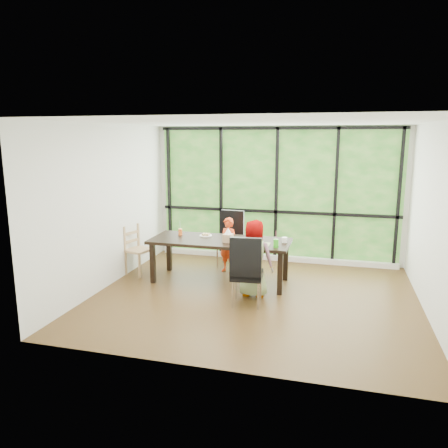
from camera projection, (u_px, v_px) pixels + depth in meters
The scene contains 23 objects.
ground at pixel (254, 297), 6.82m from camera, with size 5.00×5.00×0.00m, color black.
back_wall at pixel (277, 194), 8.68m from camera, with size 5.00×5.00×0.00m, color silver.
foliage_backdrop at pixel (277, 194), 8.66m from camera, with size 4.80×0.02×2.65m, color #1B4A15.
window_mullions at pixel (276, 195), 8.62m from camera, with size 4.80×0.06×2.65m, color black, non-canonical shape.
window_sill at pixel (274, 258), 8.84m from camera, with size 4.80×0.12×0.10m, color silver.
dining_table at pixel (220, 261), 7.47m from camera, with size 2.40×0.94×0.75m, color black.
chair_window_leather at pixel (230, 239), 8.31m from camera, with size 0.46×0.46×1.08m, color black.
chair_interior_leather at pixel (247, 270), 6.41m from camera, with size 0.46×0.46×1.08m, color black.
chair_end_beech at pixel (139, 250), 7.89m from camera, with size 0.42×0.40×0.90m, color tan.
child_toddler at pixel (228, 245), 7.98m from camera, with size 0.38×0.25×1.03m, color red.
child_older at pixel (254, 258), 6.75m from camera, with size 0.60×0.39×1.23m, color slate.
placemat at pixel (255, 244), 7.06m from camera, with size 0.48×0.35×0.01m, color tan.
plate_far at pixel (206, 236), 7.67m from camera, with size 0.22×0.22×0.01m, color white.
plate_near at pixel (255, 244), 7.06m from camera, with size 0.27×0.27×0.02m, color white.
orange_cup at pixel (180, 232), 7.75m from camera, with size 0.07×0.07×0.11m, color orange.
green_cup at pixel (276, 243), 6.87m from camera, with size 0.09×0.09×0.13m, color #39D022.
white_mug at pixel (284, 240), 7.18m from camera, with size 0.09×0.09×0.09m, color white.
tissue_box at pixel (228, 238), 7.22m from camera, with size 0.16×0.16×0.14m, color tan.
crepe_rolls_far at pixel (206, 234), 7.66m from camera, with size 0.15×0.12×0.04m, color tan, non-canonical shape.
crepe_rolls_near at pixel (255, 242), 7.06m from camera, with size 0.15×0.12×0.04m, color tan, non-canonical shape.
straw_white at pixel (180, 227), 7.73m from camera, with size 0.01×0.01×0.20m, color white.
straw_pink at pixel (276, 237), 6.85m from camera, with size 0.01×0.01×0.20m, color pink.
tissue at pixel (228, 231), 7.19m from camera, with size 0.12×0.12×0.11m, color white.
Camera 1 is at (1.21, -6.36, 2.49)m, focal length 34.52 mm.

